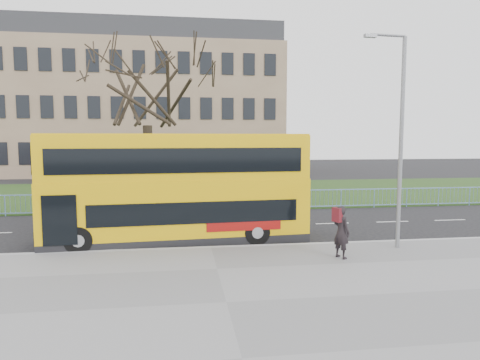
% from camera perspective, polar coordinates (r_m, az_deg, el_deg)
% --- Properties ---
extents(ground, '(120.00, 120.00, 0.00)m').
position_cam_1_polar(ground, '(17.02, -4.26, -8.00)').
color(ground, black).
rests_on(ground, ground).
extents(pavement, '(80.00, 10.50, 0.12)m').
position_cam_1_polar(pavement, '(10.58, -1.83, -16.27)').
color(pavement, slate).
rests_on(pavement, ground).
extents(kerb, '(80.00, 0.20, 0.14)m').
position_cam_1_polar(kerb, '(15.51, -3.89, -9.09)').
color(kerb, '#98989B').
rests_on(kerb, ground).
extents(grass_verge, '(80.00, 15.40, 0.08)m').
position_cam_1_polar(grass_verge, '(31.09, -5.94, -1.73)').
color(grass_verge, '#1A3413').
rests_on(grass_verge, ground).
extents(guard_railing, '(40.00, 0.12, 1.10)m').
position_cam_1_polar(guard_railing, '(23.39, -5.30, -2.89)').
color(guard_railing, '#6E92C5').
rests_on(guard_railing, ground).
extents(bare_tree, '(7.80, 7.80, 11.15)m').
position_cam_1_polar(bare_tree, '(26.64, -12.28, 9.05)').
color(bare_tree, black).
rests_on(bare_tree, grass_verge).
extents(civic_building, '(30.00, 15.00, 14.00)m').
position_cam_1_polar(civic_building, '(51.75, -12.43, 8.81)').
color(civic_building, '#876D55').
rests_on(civic_building, ground).
extents(yellow_bus, '(9.92, 2.94, 4.11)m').
position_cam_1_polar(yellow_bus, '(16.47, -8.25, -0.72)').
color(yellow_bus, '#E1AE09').
rests_on(yellow_bus, ground).
extents(pedestrian, '(0.65, 0.74, 1.71)m').
position_cam_1_polar(pedestrian, '(14.30, 13.36, -6.75)').
color(pedestrian, black).
rests_on(pedestrian, pavement).
extents(street_lamp, '(1.56, 0.25, 7.38)m').
position_cam_1_polar(street_lamp, '(15.89, 20.43, 5.84)').
color(street_lamp, gray).
rests_on(street_lamp, pavement).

